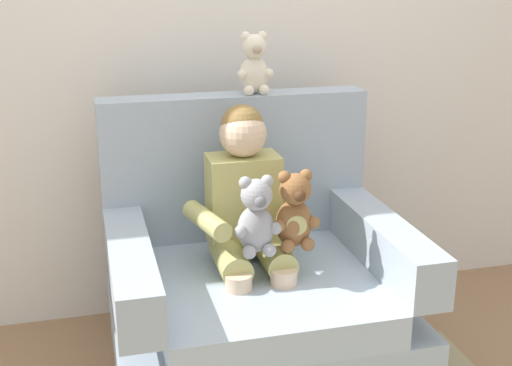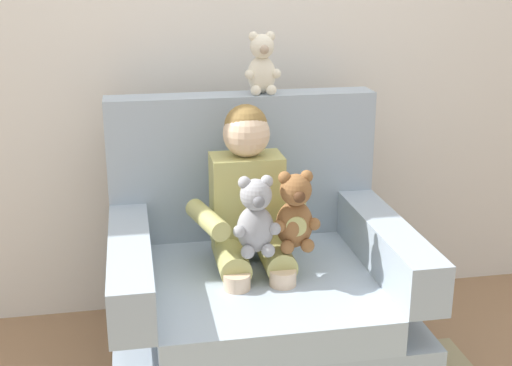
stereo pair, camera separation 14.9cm
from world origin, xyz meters
The scene contains 6 objects.
back_wall centered at (0.00, 0.67, 1.30)m, with size 6.00×0.10×2.60m, color silver.
armchair centered at (0.00, 0.05, 0.31)m, with size 1.05×0.89×1.00m.
seated_child centered at (-0.02, 0.07, 0.64)m, with size 0.45×0.39×0.82m.
plush_grey centered at (-0.03, -0.08, 0.67)m, with size 0.16×0.13×0.28m.
plush_brown centered at (0.11, -0.07, 0.67)m, with size 0.17×0.14×0.28m.
plush_cream_on_backrest centered at (0.08, 0.37, 1.11)m, with size 0.14×0.12×0.24m.
Camera 2 is at (-0.43, -2.20, 1.49)m, focal length 48.02 mm.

